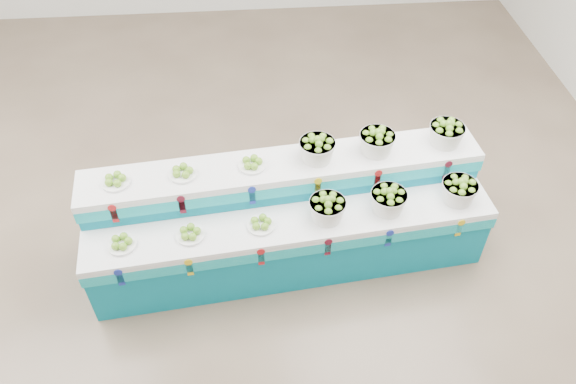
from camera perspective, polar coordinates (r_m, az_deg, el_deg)
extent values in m
plane|color=brown|center=(5.82, -9.59, -5.12)|extent=(10.00, 10.00, 0.00)
cylinder|color=white|center=(4.95, -16.61, -4.90)|extent=(0.28, 0.28, 0.09)
cylinder|color=white|center=(4.89, -9.95, -4.08)|extent=(0.28, 0.28, 0.09)
cylinder|color=white|center=(4.90, -2.77, -3.14)|extent=(0.28, 0.28, 0.09)
cylinder|color=white|center=(5.06, -17.18, 1.21)|extent=(0.28, 0.28, 0.09)
cylinder|color=white|center=(5.00, -10.68, 2.09)|extent=(0.28, 0.28, 0.09)
cylinder|color=white|center=(5.01, -3.68, 3.00)|extent=(0.28, 0.28, 0.09)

